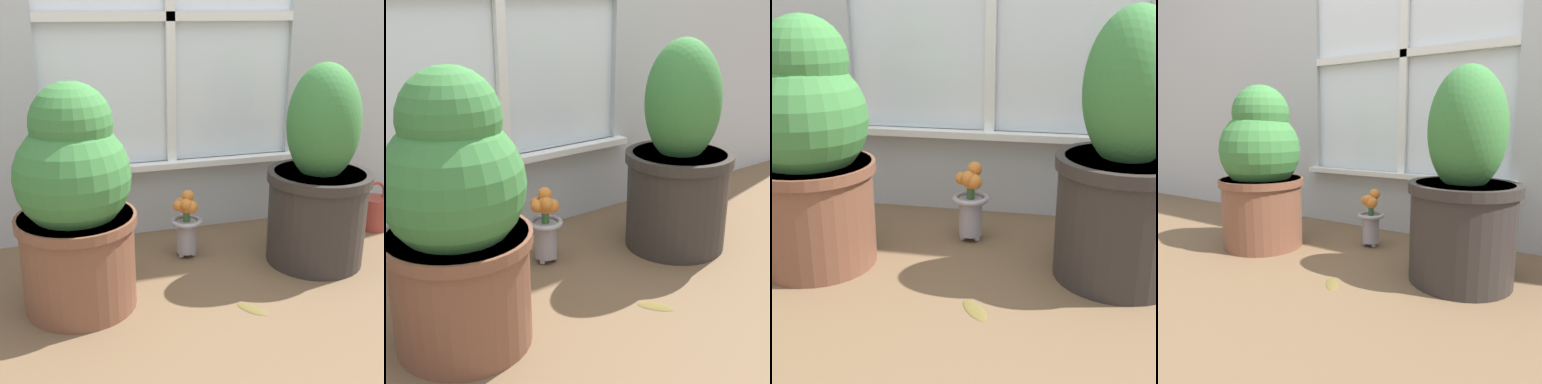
{
  "view_description": "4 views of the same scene",
  "coord_description": "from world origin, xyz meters",
  "views": [
    {
      "loc": [
        -0.52,
        -1.39,
        0.9
      ],
      "look_at": [
        -0.03,
        0.29,
        0.3
      ],
      "focal_mm": 50.0,
      "sensor_mm": 36.0,
      "label": 1
    },
    {
      "loc": [
        -0.92,
        -0.97,
        0.84
      ],
      "look_at": [
        -0.01,
        0.23,
        0.3
      ],
      "focal_mm": 50.0,
      "sensor_mm": 36.0,
      "label": 2
    },
    {
      "loc": [
        0.28,
        -1.18,
        0.71
      ],
      "look_at": [
        -0.01,
        0.29,
        0.2
      ],
      "focal_mm": 50.0,
      "sensor_mm": 36.0,
      "label": 3
    },
    {
      "loc": [
        0.78,
        -1.01,
        0.54
      ],
      "look_at": [
        -0.02,
        0.24,
        0.27
      ],
      "focal_mm": 35.0,
      "sensor_mm": 36.0,
      "label": 4
    }
  ],
  "objects": [
    {
      "name": "potted_plant_left",
      "position": [
        -0.43,
        0.16,
        0.34
      ],
      "size": [
        0.37,
        0.37,
        0.71
      ],
      "color": "brown",
      "rests_on": "ground_plane"
    },
    {
      "name": "flower_vase",
      "position": [
        -0.02,
        0.41,
        0.14
      ],
      "size": [
        0.12,
        0.12,
        0.26
      ],
      "color": "#99939E",
      "rests_on": "ground_plane"
    },
    {
      "name": "ground_plane",
      "position": [
        0.0,
        0.0,
        0.0
      ],
      "size": [
        10.0,
        10.0,
        0.0
      ],
      "primitive_type": "plane",
      "color": "brown"
    },
    {
      "name": "watering_can",
      "position": [
        0.83,
        0.44,
        0.07
      ],
      "size": [
        0.22,
        0.12,
        0.21
      ],
      "color": "#99382D",
      "rests_on": "ground_plane"
    },
    {
      "name": "fallen_leaf",
      "position": [
        0.08,
        -0.03,
        0.0
      ],
      "size": [
        0.1,
        0.12,
        0.01
      ],
      "color": "brown",
      "rests_on": "ground_plane"
    },
    {
      "name": "potted_plant_right",
      "position": [
        0.43,
        0.24,
        0.31
      ],
      "size": [
        0.37,
        0.37,
        0.73
      ],
      "color": "#2D2826",
      "rests_on": "ground_plane"
    }
  ]
}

